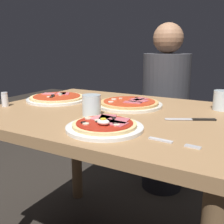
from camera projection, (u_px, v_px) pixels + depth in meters
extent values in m
cube|color=#9E754C|center=(114.00, 116.00, 1.18)|extent=(1.11, 0.85, 0.04)
cylinder|color=brown|center=(76.00, 149.00, 1.81)|extent=(0.07, 0.07, 0.71)
cylinder|color=white|center=(105.00, 128.00, 0.91)|extent=(0.27, 0.27, 0.01)
cylinder|color=#E5C17F|center=(105.00, 125.00, 0.91)|extent=(0.22, 0.22, 0.01)
cylinder|color=#A82314|center=(105.00, 123.00, 0.91)|extent=(0.19, 0.19, 0.00)
torus|color=black|center=(114.00, 118.00, 0.95)|extent=(0.02, 0.02, 0.00)
torus|color=black|center=(83.00, 123.00, 0.90)|extent=(0.02, 0.02, 0.00)
torus|color=black|center=(115.00, 123.00, 0.89)|extent=(0.02, 0.02, 0.00)
torus|color=black|center=(114.00, 118.00, 0.96)|extent=(0.02, 0.02, 0.00)
torus|color=black|center=(98.00, 122.00, 0.91)|extent=(0.02, 0.02, 0.00)
cube|color=#C65B66|center=(107.00, 118.00, 0.96)|extent=(0.09, 0.11, 0.00)
cube|color=#C65B66|center=(120.00, 121.00, 0.93)|extent=(0.07, 0.08, 0.00)
cube|color=#C65B66|center=(113.00, 123.00, 0.90)|extent=(0.10, 0.06, 0.00)
cube|color=#D16B70|center=(101.00, 118.00, 0.96)|extent=(0.07, 0.08, 0.00)
cylinder|color=beige|center=(98.00, 120.00, 0.93)|extent=(0.03, 0.03, 0.00)
cylinder|color=beige|center=(86.00, 124.00, 0.89)|extent=(0.02, 0.02, 0.00)
cylinder|color=beige|center=(88.00, 118.00, 0.95)|extent=(0.02, 0.02, 0.00)
cylinder|color=beige|center=(117.00, 125.00, 0.87)|extent=(0.02, 0.02, 0.00)
ellipsoid|color=white|center=(103.00, 122.00, 0.88)|extent=(0.04, 0.03, 0.02)
cylinder|color=yellow|center=(103.00, 119.00, 0.87)|extent=(0.02, 0.02, 0.00)
cylinder|color=silver|center=(129.00, 105.00, 1.27)|extent=(0.31, 0.31, 0.01)
cylinder|color=tan|center=(129.00, 102.00, 1.27)|extent=(0.28, 0.28, 0.01)
cylinder|color=red|center=(129.00, 101.00, 1.27)|extent=(0.24, 0.24, 0.00)
torus|color=black|center=(143.00, 99.00, 1.30)|extent=(0.02, 0.02, 0.00)
torus|color=black|center=(131.00, 101.00, 1.25)|extent=(0.02, 0.02, 0.00)
torus|color=black|center=(136.00, 98.00, 1.33)|extent=(0.02, 0.02, 0.00)
torus|color=black|center=(134.00, 102.00, 1.24)|extent=(0.02, 0.02, 0.00)
cube|color=#C65B66|center=(139.00, 99.00, 1.30)|extent=(0.08, 0.10, 0.00)
cube|color=#C65B66|center=(139.00, 101.00, 1.26)|extent=(0.09, 0.08, 0.00)
cube|color=#C65B66|center=(133.00, 102.00, 1.22)|extent=(0.09, 0.05, 0.00)
cylinder|color=beige|center=(121.00, 98.00, 1.32)|extent=(0.02, 0.02, 0.00)
cylinder|color=beige|center=(114.00, 99.00, 1.29)|extent=(0.03, 0.03, 0.00)
cylinder|color=beige|center=(111.00, 102.00, 1.23)|extent=(0.03, 0.03, 0.00)
cylinder|color=white|center=(57.00, 99.00, 1.40)|extent=(0.31, 0.31, 0.01)
cylinder|color=#E5C17F|center=(57.00, 97.00, 1.40)|extent=(0.28, 0.28, 0.01)
cylinder|color=red|center=(57.00, 96.00, 1.40)|extent=(0.24, 0.24, 0.00)
torus|color=black|center=(53.00, 95.00, 1.41)|extent=(0.02, 0.02, 0.00)
torus|color=black|center=(53.00, 96.00, 1.38)|extent=(0.02, 0.02, 0.00)
torus|color=black|center=(51.00, 97.00, 1.35)|extent=(0.02, 0.02, 0.00)
cube|color=#C65B66|center=(64.00, 94.00, 1.45)|extent=(0.08, 0.09, 0.00)
cube|color=#D16B70|center=(49.00, 94.00, 1.45)|extent=(0.08, 0.07, 0.00)
cube|color=#C65B66|center=(61.00, 94.00, 1.45)|extent=(0.08, 0.08, 0.00)
cylinder|color=beige|center=(60.00, 94.00, 1.45)|extent=(0.03, 0.03, 0.00)
cylinder|color=beige|center=(60.00, 95.00, 1.41)|extent=(0.02, 0.02, 0.00)
cylinder|color=beige|center=(48.00, 97.00, 1.36)|extent=(0.02, 0.02, 0.00)
cylinder|color=silver|center=(222.00, 100.00, 1.18)|extent=(0.07, 0.07, 0.09)
cylinder|color=silver|center=(221.00, 105.00, 1.19)|extent=(0.07, 0.07, 0.05)
cylinder|color=silver|center=(92.00, 105.00, 1.09)|extent=(0.08, 0.08, 0.09)
cylinder|color=silver|center=(92.00, 111.00, 1.09)|extent=(0.07, 0.07, 0.04)
cube|color=silver|center=(161.00, 140.00, 0.80)|extent=(0.08, 0.02, 0.00)
cube|color=silver|center=(192.00, 147.00, 0.75)|extent=(0.05, 0.01, 0.00)
cube|color=silver|center=(193.00, 147.00, 0.75)|extent=(0.05, 0.01, 0.00)
cube|color=silver|center=(193.00, 146.00, 0.75)|extent=(0.05, 0.01, 0.00)
cube|color=silver|center=(194.00, 146.00, 0.76)|extent=(0.05, 0.01, 0.00)
cube|color=silver|center=(179.00, 119.00, 1.03)|extent=(0.11, 0.07, 0.00)
cube|color=black|center=(204.00, 119.00, 1.03)|extent=(0.09, 0.06, 0.01)
cylinder|color=white|center=(5.00, 101.00, 1.26)|extent=(0.03, 0.03, 0.05)
cylinder|color=silver|center=(4.00, 94.00, 1.25)|extent=(0.03, 0.03, 0.01)
cylinder|color=black|center=(162.00, 158.00, 1.97)|extent=(0.29, 0.29, 0.46)
cylinder|color=#38383D|center=(166.00, 92.00, 1.85)|extent=(0.32, 0.32, 0.52)
sphere|color=#9E7051|center=(168.00, 38.00, 1.77)|extent=(0.20, 0.20, 0.20)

